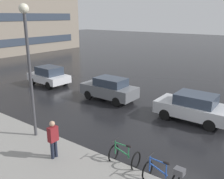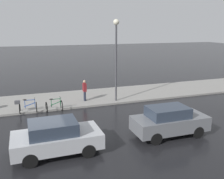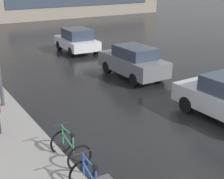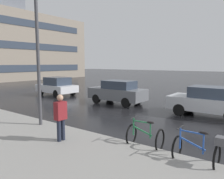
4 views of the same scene
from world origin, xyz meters
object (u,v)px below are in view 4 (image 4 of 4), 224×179
(streetlamp, at_px, (37,29))
(bicycle_second, at_px, (145,136))
(car_silver, at_px, (209,101))
(pedestrian, at_px, (61,116))
(car_grey, at_px, (118,92))
(car_white, at_px, (57,86))
(bicycle_nearest, at_px, (202,149))

(streetlamp, bearing_deg, bicycle_second, -82.42)
(car_silver, relative_size, pedestrian, 2.28)
(car_grey, bearing_deg, car_white, 89.15)
(streetlamp, bearing_deg, car_silver, -38.90)
(car_white, height_order, streetlamp, streetlamp)
(bicycle_nearest, xyz_separation_m, car_silver, (6.33, 1.25, 0.30))
(bicycle_second, relative_size, car_grey, 0.28)
(bicycle_nearest, bearing_deg, car_silver, 11.19)
(bicycle_second, relative_size, car_silver, 0.28)
(bicycle_nearest, height_order, streetlamp, streetlamp)
(car_grey, distance_m, pedestrian, 8.05)
(bicycle_second, bearing_deg, car_white, 62.75)
(bicycle_nearest, height_order, car_white, car_white)
(car_silver, height_order, pedestrian, pedestrian)
(streetlamp, bearing_deg, pedestrian, -109.23)
(car_white, bearing_deg, car_silver, -90.47)
(pedestrian, bearing_deg, bicycle_second, -60.21)
(bicycle_second, xyz_separation_m, car_silver, (6.08, -0.61, 0.40))
(bicycle_nearest, bearing_deg, pedestrian, 105.16)
(car_white, relative_size, streetlamp, 0.61)
(car_grey, bearing_deg, bicycle_second, -138.51)
(bicycle_nearest, xyz_separation_m, car_white, (6.43, 13.86, 0.30))
(car_silver, xyz_separation_m, car_grey, (0.00, 5.99, 0.02))
(pedestrian, bearing_deg, car_grey, 20.82)
(bicycle_nearest, height_order, pedestrian, pedestrian)
(car_grey, relative_size, pedestrian, 2.29)
(bicycle_nearest, distance_m, bicycle_second, 1.88)
(pedestrian, distance_m, streetlamp, 4.05)
(car_silver, bearing_deg, car_white, 89.53)
(car_grey, xyz_separation_m, streetlamp, (-6.72, -0.57, 3.41))
(bicycle_nearest, relative_size, streetlamp, 0.23)
(car_grey, xyz_separation_m, car_white, (0.10, 6.62, -0.02))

